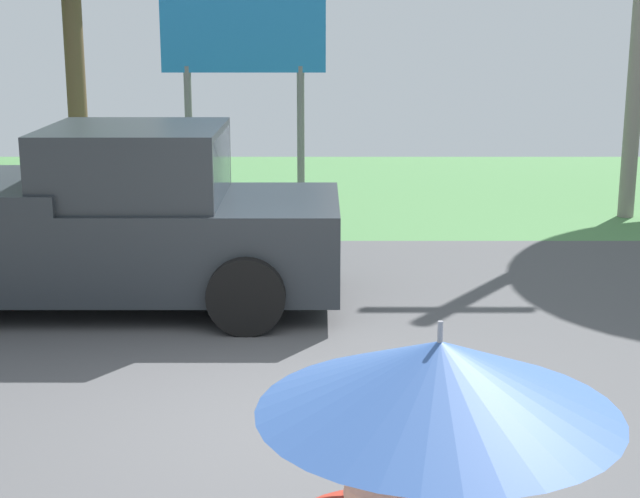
# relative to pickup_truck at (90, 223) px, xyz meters

# --- Properties ---
(ground_plane) EXTENTS (40.00, 22.00, 0.20)m
(ground_plane) POSITION_rel_pickup_truck_xyz_m (2.24, -0.15, -0.92)
(ground_plane) COLOR #4C4C4F
(pickup_truck) EXTENTS (5.20, 2.28, 1.88)m
(pickup_truck) POSITION_rel_pickup_truck_xyz_m (0.00, 0.00, 0.00)
(pickup_truck) COLOR #23282D
(pickup_truck) RESTS_ON ground_plane
(roadside_billboard) EXTENTS (2.60, 0.12, 3.50)m
(roadside_billboard) POSITION_rel_pickup_truck_xyz_m (1.17, 5.66, 1.68)
(roadside_billboard) COLOR slate
(roadside_billboard) RESTS_ON ground_plane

